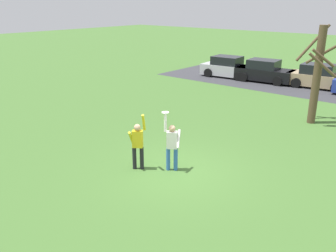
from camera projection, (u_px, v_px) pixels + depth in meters
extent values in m
plane|color=#426B2D|center=(176.00, 172.00, 12.43)|extent=(120.00, 120.00, 0.00)
cylinder|color=#3366B7|center=(176.00, 159.00, 12.44)|extent=(0.14, 0.14, 0.82)
cylinder|color=#3366B7|center=(168.00, 159.00, 12.46)|extent=(0.14, 0.14, 0.82)
cube|color=silver|center=(172.00, 140.00, 12.22)|extent=(0.42, 0.39, 0.60)
sphere|color=tan|center=(172.00, 128.00, 12.09)|extent=(0.23, 0.23, 0.23)
cylinder|color=silver|center=(179.00, 139.00, 12.19)|extent=(0.32, 0.43, 0.59)
cylinder|color=silver|center=(165.00, 122.00, 12.03)|extent=(0.09, 0.09, 0.66)
cylinder|color=black|center=(134.00, 158.00, 12.56)|extent=(0.14, 0.14, 0.82)
cylinder|color=black|center=(142.00, 158.00, 12.54)|extent=(0.14, 0.14, 0.82)
cube|color=gold|center=(138.00, 139.00, 12.31)|extent=(0.42, 0.39, 0.60)
sphere|color=tan|center=(137.00, 127.00, 12.18)|extent=(0.23, 0.23, 0.23)
cylinder|color=gold|center=(131.00, 137.00, 12.32)|extent=(0.32, 0.43, 0.59)
cylinder|color=gold|center=(144.00, 123.00, 12.10)|extent=(0.25, 0.31, 0.65)
cylinder|color=white|center=(165.00, 112.00, 11.92)|extent=(0.24, 0.24, 0.02)
cube|color=#BCBCC1|center=(228.00, 70.00, 27.96)|extent=(4.25, 2.17, 0.80)
cube|color=black|center=(227.00, 60.00, 27.81)|extent=(2.24, 1.83, 0.64)
cylinder|color=black|center=(248.00, 73.00, 28.06)|extent=(0.68, 0.28, 0.66)
cylinder|color=black|center=(238.00, 76.00, 26.64)|extent=(0.68, 0.28, 0.66)
cylinder|color=black|center=(219.00, 69.00, 29.43)|extent=(0.68, 0.28, 0.66)
cylinder|color=black|center=(208.00, 73.00, 28.01)|extent=(0.68, 0.28, 0.66)
cube|color=black|center=(265.00, 74.00, 26.34)|extent=(4.25, 2.17, 0.80)
cube|color=black|center=(264.00, 64.00, 26.19)|extent=(2.24, 1.83, 0.64)
cylinder|color=black|center=(286.00, 77.00, 26.44)|extent=(0.68, 0.28, 0.66)
cylinder|color=black|center=(277.00, 81.00, 25.02)|extent=(0.68, 0.28, 0.66)
cylinder|color=black|center=(253.00, 73.00, 27.80)|extent=(0.68, 0.28, 0.66)
cylinder|color=black|center=(243.00, 77.00, 26.39)|extent=(0.68, 0.28, 0.66)
cube|color=tan|center=(319.00, 80.00, 24.46)|extent=(4.25, 2.17, 0.80)
cube|color=black|center=(318.00, 69.00, 24.30)|extent=(2.24, 1.83, 0.64)
cylinder|color=black|center=(336.00, 88.00, 23.14)|extent=(0.68, 0.28, 0.66)
cylinder|color=black|center=(303.00, 78.00, 25.92)|extent=(0.68, 0.28, 0.66)
cylinder|color=black|center=(296.00, 83.00, 24.51)|extent=(0.68, 0.28, 0.66)
cylinder|color=brown|center=(317.00, 76.00, 16.76)|extent=(0.37, 0.37, 4.59)
cylinder|color=brown|center=(323.00, 65.00, 15.98)|extent=(1.18, 0.83, 1.11)
cylinder|color=brown|center=(313.00, 43.00, 16.97)|extent=(1.12, 1.24, 1.72)
cylinder|color=brown|center=(323.00, 58.00, 15.99)|extent=(0.96, 0.74, 0.84)
cylinder|color=brown|center=(323.00, 54.00, 17.01)|extent=(1.47, 0.33, 1.08)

